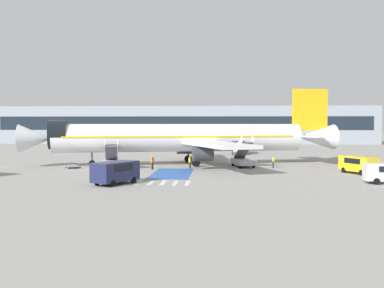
{
  "coord_description": "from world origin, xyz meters",
  "views": [
    {
      "loc": [
        4.42,
        -62.25,
        5.76
      ],
      "look_at": [
        0.72,
        -1.37,
        3.01
      ],
      "focal_mm": 42.0,
      "sensor_mm": 36.0,
      "label": 1
    }
  ],
  "objects_px": {
    "service_van_1": "(358,163)",
    "ground_crew_0": "(152,162)",
    "ground_crew_1": "(273,160)",
    "service_van_2": "(116,171)",
    "baggage_cart": "(72,166)",
    "fuel_tanker": "(239,144)",
    "ground_crew_2": "(190,161)",
    "boarding_stairs_aft": "(243,159)",
    "terminal_building": "(184,125)",
    "boarding_stairs_forward": "(111,162)",
    "airliner": "(185,138)"
  },
  "relations": [
    {
      "from": "baggage_cart",
      "to": "ground_crew_1",
      "type": "distance_m",
      "value": 26.24
    },
    {
      "from": "boarding_stairs_forward",
      "to": "ground_crew_0",
      "type": "distance_m",
      "value": 5.24
    },
    {
      "from": "service_van_1",
      "to": "ground_crew_0",
      "type": "bearing_deg",
      "value": 148.64
    },
    {
      "from": "boarding_stairs_aft",
      "to": "service_van_2",
      "type": "relative_size",
      "value": 1.06
    },
    {
      "from": "ground_crew_0",
      "to": "ground_crew_1",
      "type": "height_order",
      "value": "ground_crew_1"
    },
    {
      "from": "ground_crew_0",
      "to": "ground_crew_2",
      "type": "distance_m",
      "value": 4.94
    },
    {
      "from": "baggage_cart",
      "to": "ground_crew_0",
      "type": "bearing_deg",
      "value": 144.36
    },
    {
      "from": "airliner",
      "to": "ground_crew_0",
      "type": "distance_m",
      "value": 8.11
    },
    {
      "from": "boarding_stairs_aft",
      "to": "ground_crew_2",
      "type": "relative_size",
      "value": 3.47
    },
    {
      "from": "terminal_building",
      "to": "service_van_2",
      "type": "bearing_deg",
      "value": -89.64
    },
    {
      "from": "boarding_stairs_forward",
      "to": "service_van_1",
      "type": "relative_size",
      "value": 1.06
    },
    {
      "from": "ground_crew_1",
      "to": "service_van_1",
      "type": "bearing_deg",
      "value": 51.62
    },
    {
      "from": "airliner",
      "to": "boarding_stairs_forward",
      "type": "distance_m",
      "value": 11.44
    },
    {
      "from": "service_van_2",
      "to": "baggage_cart",
      "type": "bearing_deg",
      "value": 149.58
    },
    {
      "from": "boarding_stairs_forward",
      "to": "ground_crew_1",
      "type": "xyz_separation_m",
      "value": [
        20.69,
        2.77,
        0.02
      ]
    },
    {
      "from": "boarding_stairs_forward",
      "to": "airliner",
      "type": "bearing_deg",
      "value": 23.85
    },
    {
      "from": "ground_crew_2",
      "to": "boarding_stairs_aft",
      "type": "bearing_deg",
      "value": -46.44
    },
    {
      "from": "ground_crew_0",
      "to": "airliner",
      "type": "bearing_deg",
      "value": 8.49
    },
    {
      "from": "airliner",
      "to": "service_van_1",
      "type": "distance_m",
      "value": 23.41
    },
    {
      "from": "terminal_building",
      "to": "ground_crew_1",
      "type": "bearing_deg",
      "value": -76.69
    },
    {
      "from": "fuel_tanker",
      "to": "service_van_2",
      "type": "bearing_deg",
      "value": -105.45
    },
    {
      "from": "ground_crew_0",
      "to": "ground_crew_1",
      "type": "bearing_deg",
      "value": -43.51
    },
    {
      "from": "boarding_stairs_forward",
      "to": "baggage_cart",
      "type": "height_order",
      "value": "boarding_stairs_forward"
    },
    {
      "from": "service_van_1",
      "to": "ground_crew_1",
      "type": "height_order",
      "value": "service_van_1"
    },
    {
      "from": "airliner",
      "to": "boarding_stairs_forward",
      "type": "xyz_separation_m",
      "value": [
        -8.8,
        -6.75,
        -2.82
      ]
    },
    {
      "from": "service_van_1",
      "to": "baggage_cart",
      "type": "distance_m",
      "value": 35.52
    },
    {
      "from": "service_van_1",
      "to": "terminal_building",
      "type": "bearing_deg",
      "value": 85.16
    },
    {
      "from": "ground_crew_0",
      "to": "ground_crew_2",
      "type": "height_order",
      "value": "ground_crew_0"
    },
    {
      "from": "ground_crew_0",
      "to": "ground_crew_2",
      "type": "xyz_separation_m",
      "value": [
        4.66,
        1.62,
        -0.08
      ]
    },
    {
      "from": "ground_crew_0",
      "to": "baggage_cart",
      "type": "bearing_deg",
      "value": 119.59
    },
    {
      "from": "fuel_tanker",
      "to": "ground_crew_1",
      "type": "distance_m",
      "value": 28.11
    },
    {
      "from": "airliner",
      "to": "ground_crew_1",
      "type": "bearing_deg",
      "value": -122.1
    },
    {
      "from": "ground_crew_0",
      "to": "terminal_building",
      "type": "distance_m",
      "value": 76.75
    },
    {
      "from": "airliner",
      "to": "ground_crew_1",
      "type": "distance_m",
      "value": 12.85
    },
    {
      "from": "fuel_tanker",
      "to": "ground_crew_2",
      "type": "relative_size",
      "value": 5.68
    },
    {
      "from": "ground_crew_0",
      "to": "ground_crew_1",
      "type": "xyz_separation_m",
      "value": [
        15.45,
        2.74,
        0.0
      ]
    },
    {
      "from": "boarding_stairs_forward",
      "to": "ground_crew_2",
      "type": "relative_size",
      "value": 3.47
    },
    {
      "from": "baggage_cart",
      "to": "boarding_stairs_forward",
      "type": "bearing_deg",
      "value": 137.74
    },
    {
      "from": "fuel_tanker",
      "to": "ground_crew_1",
      "type": "bearing_deg",
      "value": -81.89
    },
    {
      "from": "service_van_1",
      "to": "baggage_cart",
      "type": "height_order",
      "value": "service_van_1"
    },
    {
      "from": "baggage_cart",
      "to": "terminal_building",
      "type": "bearing_deg",
      "value": -125.42
    },
    {
      "from": "airliner",
      "to": "ground_crew_2",
      "type": "xyz_separation_m",
      "value": [
        1.1,
        -5.09,
        -2.89
      ]
    },
    {
      "from": "boarding_stairs_forward",
      "to": "ground_crew_2",
      "type": "distance_m",
      "value": 10.04
    },
    {
      "from": "boarding_stairs_aft",
      "to": "ground_crew_1",
      "type": "height_order",
      "value": "boarding_stairs_aft"
    },
    {
      "from": "boarding_stairs_aft",
      "to": "terminal_building",
      "type": "relative_size",
      "value": 0.05
    },
    {
      "from": "airliner",
      "to": "boarding_stairs_aft",
      "type": "height_order",
      "value": "airliner"
    },
    {
      "from": "airliner",
      "to": "service_van_1",
      "type": "relative_size",
      "value": 8.53
    },
    {
      "from": "ground_crew_1",
      "to": "boarding_stairs_aft",
      "type": "bearing_deg",
      "value": -112.13
    },
    {
      "from": "service_van_1",
      "to": "terminal_building",
      "type": "xyz_separation_m",
      "value": [
        -26.46,
        80.14,
        4.22
      ]
    },
    {
      "from": "service_van_2",
      "to": "terminal_building",
      "type": "bearing_deg",
      "value": 118.63
    }
  ]
}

